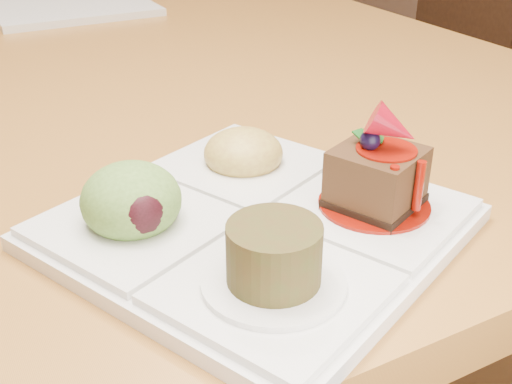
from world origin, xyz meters
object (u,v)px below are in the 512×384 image
dining_table (74,57)px  chair_right (428,84)px  sampler_plate (250,210)px  second_plate (69,5)px

dining_table → chair_right: (0.89, 0.07, -0.21)m
sampler_plate → chair_right: bearing=17.4°
dining_table → second_plate: (0.02, 0.07, 0.07)m
chair_right → second_plate: 0.91m
dining_table → sampler_plate: 0.75m
dining_table → chair_right: chair_right is taller
chair_right → second_plate: size_ratio=3.16×
chair_right → second_plate: (-0.87, 0.00, 0.28)m
dining_table → second_plate: bearing=75.1°
chair_right → second_plate: chair_right is taller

